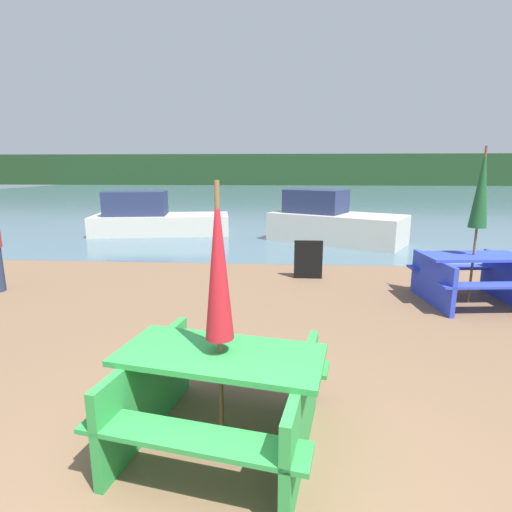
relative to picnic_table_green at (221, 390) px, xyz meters
The scene contains 9 objects.
water 31.06m from the picnic_table_green, 89.84° to the left, with size 60.00×50.00×0.00m.
far_treeline 51.08m from the picnic_table_green, 89.90° to the left, with size 80.00×1.60×4.00m.
picnic_table_green is the anchor object (origin of this frame).
picnic_table_blue 5.01m from the picnic_table_green, 46.40° to the left, with size 1.66×1.53×0.79m.
umbrella_crimson 0.98m from the picnic_table_green, 79.38° to the right, with size 0.21×0.21×2.04m.
umbrella_darkgreen 5.19m from the picnic_table_green, 46.40° to the left, with size 0.27×0.27×2.45m.
boat 10.81m from the picnic_table_green, 110.48° to the left, with size 4.59×2.33×1.41m.
boat_second 9.27m from the picnic_table_green, 78.17° to the left, with size 4.14×3.31×1.51m.
signboard 5.03m from the picnic_table_green, 79.06° to the left, with size 0.55×0.08×0.75m.
Camera 1 is at (0.37, -1.67, 2.11)m, focal length 28.00 mm.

